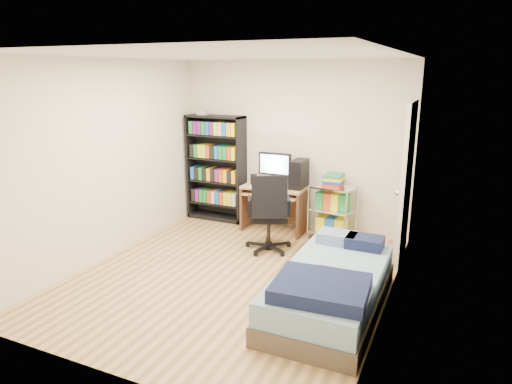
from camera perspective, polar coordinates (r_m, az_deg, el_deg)
The scene contains 7 objects.
room at distance 5.06m, azimuth -3.11°, elevation 2.45°, with size 3.58×4.08×2.58m.
media_shelf at distance 7.30m, azimuth -5.02°, elevation 3.14°, with size 0.94×0.31×1.74m.
computer_desk at distance 6.77m, azimuth 3.25°, elevation 0.26°, with size 0.93×0.54×1.17m.
office_chair at distance 6.07m, azimuth 1.61°, elevation -4.34°, with size 0.84×0.84×1.07m.
wire_cart at distance 6.51m, azimuth 9.59°, elevation -0.59°, with size 0.65×0.51×0.96m.
bed at distance 4.71m, azimuth 9.30°, elevation -11.76°, with size 0.96×1.93×0.55m.
door at distance 5.91m, azimuth 18.28°, elevation 1.03°, with size 0.12×0.80×2.00m.
Camera 1 is at (2.29, -4.38, 2.34)m, focal length 32.00 mm.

